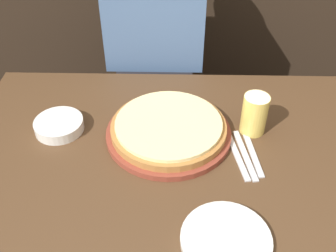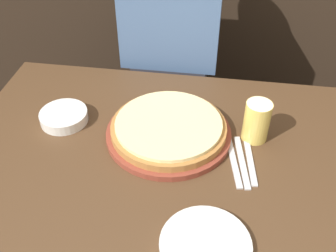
% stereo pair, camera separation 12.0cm
% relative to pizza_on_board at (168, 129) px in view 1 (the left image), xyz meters
% --- Properties ---
extents(dining_table, '(1.30, 0.93, 0.76)m').
position_rel_pizza_on_board_xyz_m(dining_table, '(0.00, -0.10, -0.40)').
color(dining_table, '#4C331E').
rests_on(dining_table, ground_plane).
extents(pizza_on_board, '(0.40, 0.40, 0.06)m').
position_rel_pizza_on_board_xyz_m(pizza_on_board, '(0.00, 0.00, 0.00)').
color(pizza_on_board, brown).
rests_on(pizza_on_board, dining_table).
extents(beer_glass, '(0.08, 0.08, 0.13)m').
position_rel_pizza_on_board_xyz_m(beer_glass, '(0.27, 0.03, 0.05)').
color(beer_glass, '#E5C65B').
rests_on(beer_glass, dining_table).
extents(dinner_plate, '(0.22, 0.22, 0.02)m').
position_rel_pizza_on_board_xyz_m(dinner_plate, '(0.15, -0.39, -0.02)').
color(dinner_plate, silver).
rests_on(dinner_plate, dining_table).
extents(side_bowl, '(0.16, 0.16, 0.04)m').
position_rel_pizza_on_board_xyz_m(side_bowl, '(-0.35, 0.02, -0.01)').
color(side_bowl, silver).
rests_on(side_bowl, dining_table).
extents(fork, '(0.06, 0.22, 0.00)m').
position_rel_pizza_on_board_xyz_m(fork, '(0.21, -0.09, -0.02)').
color(fork, silver).
rests_on(fork, dining_table).
extents(dinner_knife, '(0.05, 0.22, 0.00)m').
position_rel_pizza_on_board_xyz_m(dinner_knife, '(0.24, -0.09, -0.02)').
color(dinner_knife, silver).
rests_on(dinner_knife, dining_table).
extents(spoon, '(0.04, 0.19, 0.00)m').
position_rel_pizza_on_board_xyz_m(spoon, '(0.26, -0.09, -0.02)').
color(spoon, silver).
rests_on(spoon, dining_table).
extents(diner_person, '(0.39, 0.21, 1.36)m').
position_rel_pizza_on_board_xyz_m(diner_person, '(-0.06, 0.51, -0.11)').
color(diner_person, '#33333D').
rests_on(diner_person, ground_plane).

